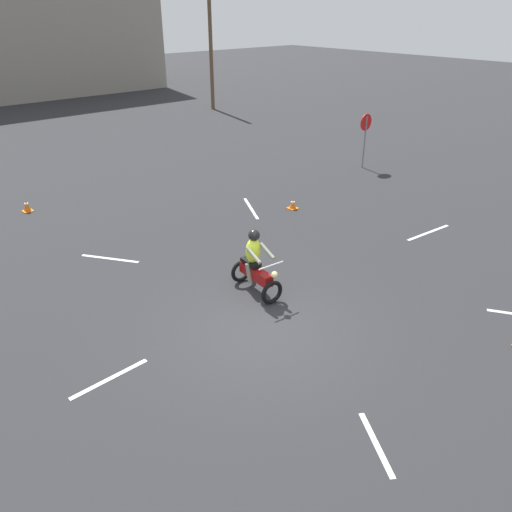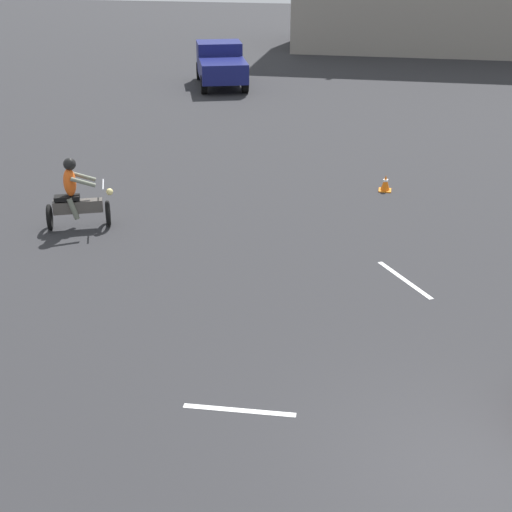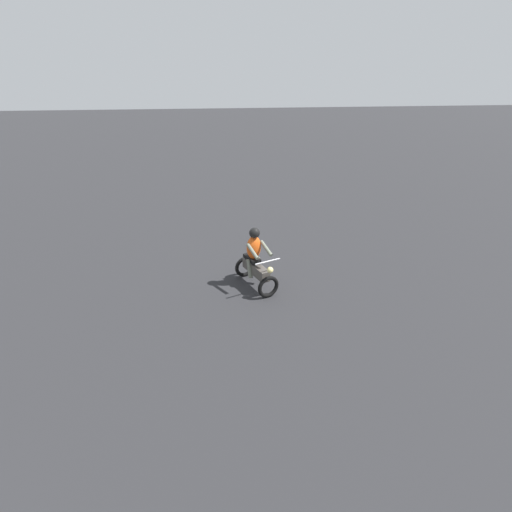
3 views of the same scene
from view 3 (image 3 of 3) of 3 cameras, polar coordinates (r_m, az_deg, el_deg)
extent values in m
torus|color=black|center=(10.18, 1.76, -4.43)|extent=(0.31, 0.59, 0.60)
torus|color=black|center=(11.18, -1.60, -1.53)|extent=(0.31, 0.59, 0.60)
cube|color=#4C4742|center=(10.57, 0.00, -1.86)|extent=(1.11, 0.63, 0.28)
cube|color=black|center=(10.65, -0.57, -0.33)|extent=(0.62, 0.45, 0.10)
cylinder|color=silver|center=(9.89, 1.67, -0.78)|extent=(0.29, 0.66, 0.04)
sphere|color=#F2E08C|center=(9.87, 2.04, -2.01)|extent=(0.21, 0.21, 0.16)
ellipsoid|color=#EA5919|center=(10.42, -0.32, 1.24)|extent=(0.41, 0.47, 0.64)
cylinder|color=slate|center=(10.07, -0.51, 0.67)|extent=(0.54, 0.28, 0.27)
cylinder|color=slate|center=(10.25, 1.46, 1.11)|extent=(0.54, 0.28, 0.27)
cylinder|color=slate|center=(10.59, -0.92, -1.81)|extent=(0.27, 0.20, 0.51)
cylinder|color=slate|center=(10.71, 0.40, -1.48)|extent=(0.27, 0.20, 0.51)
sphere|color=black|center=(10.22, -0.22, 3.31)|extent=(0.36, 0.36, 0.28)
camera|label=1|loc=(14.19, -71.02, 13.44)|focal=35.00mm
camera|label=2|loc=(13.17, -88.21, 5.19)|focal=50.00mm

